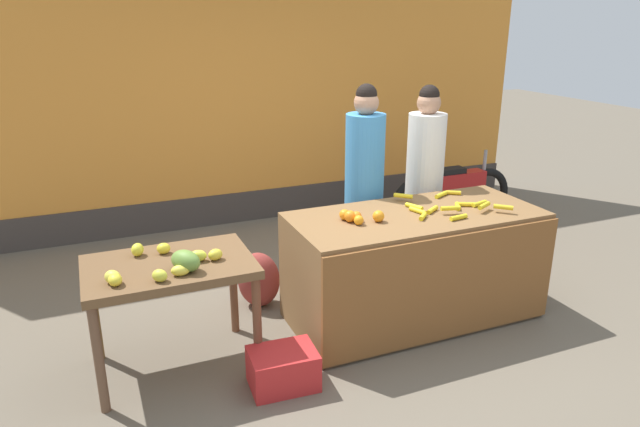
{
  "coord_description": "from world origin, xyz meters",
  "views": [
    {
      "loc": [
        -1.82,
        -3.6,
        2.35
      ],
      "look_at": [
        -0.25,
        0.15,
        0.94
      ],
      "focal_mm": 32.22,
      "sensor_mm": 36.0,
      "label": 1
    }
  ],
  "objects_px": {
    "vendor_woman_blue_shirt": "(364,188)",
    "parked_motorcycle": "(452,193)",
    "produce_crate": "(283,369)",
    "produce_sack": "(259,280)",
    "vendor_woman_white_shirt": "(424,183)"
  },
  "relations": [
    {
      "from": "parked_motorcycle",
      "to": "produce_sack",
      "type": "distance_m",
      "value": 2.84
    },
    {
      "from": "vendor_woman_white_shirt",
      "to": "parked_motorcycle",
      "type": "height_order",
      "value": "vendor_woman_white_shirt"
    },
    {
      "from": "parked_motorcycle",
      "to": "produce_crate",
      "type": "distance_m",
      "value": 3.58
    },
    {
      "from": "vendor_woman_blue_shirt",
      "to": "produce_crate",
      "type": "xyz_separation_m",
      "value": [
        -1.18,
        -1.19,
        -0.79
      ]
    },
    {
      "from": "vendor_woman_blue_shirt",
      "to": "parked_motorcycle",
      "type": "bearing_deg",
      "value": 30.71
    },
    {
      "from": "produce_sack",
      "to": "produce_crate",
      "type": "bearing_deg",
      "value": -99.25
    },
    {
      "from": "produce_crate",
      "to": "produce_sack",
      "type": "bearing_deg",
      "value": 80.75
    },
    {
      "from": "vendor_woman_white_shirt",
      "to": "produce_crate",
      "type": "relative_size",
      "value": 4.05
    },
    {
      "from": "produce_crate",
      "to": "produce_sack",
      "type": "height_order",
      "value": "produce_sack"
    },
    {
      "from": "vendor_woman_blue_shirt",
      "to": "parked_motorcycle",
      "type": "relative_size",
      "value": 1.14
    },
    {
      "from": "vendor_woman_blue_shirt",
      "to": "parked_motorcycle",
      "type": "distance_m",
      "value": 1.99
    },
    {
      "from": "vendor_woman_blue_shirt",
      "to": "produce_sack",
      "type": "bearing_deg",
      "value": -178.0
    },
    {
      "from": "vendor_woman_white_shirt",
      "to": "produce_crate",
      "type": "xyz_separation_m",
      "value": [
        -1.81,
        -1.2,
        -0.77
      ]
    },
    {
      "from": "vendor_woman_blue_shirt",
      "to": "vendor_woman_white_shirt",
      "type": "relative_size",
      "value": 1.02
    },
    {
      "from": "parked_motorcycle",
      "to": "produce_sack",
      "type": "height_order",
      "value": "parked_motorcycle"
    }
  ]
}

